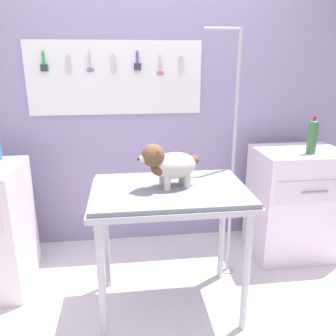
{
  "coord_description": "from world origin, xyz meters",
  "views": [
    {
      "loc": [
        -0.13,
        -1.67,
        1.61
      ],
      "look_at": [
        0.13,
        0.36,
        0.96
      ],
      "focal_mm": 37.01,
      "sensor_mm": 36.0,
      "label": 1
    }
  ],
  "objects_px": {
    "grooming_table": "(170,202)",
    "dog": "(168,164)",
    "cabinet_right": "(294,203)",
    "soda_bottle": "(312,136)",
    "grooming_arm": "(232,169)"
  },
  "relations": [
    {
      "from": "grooming_table",
      "to": "dog",
      "type": "xyz_separation_m",
      "value": [
        -0.01,
        0.01,
        0.24
      ]
    },
    {
      "from": "cabinet_right",
      "to": "soda_bottle",
      "type": "distance_m",
      "value": 0.6
    },
    {
      "from": "grooming_table",
      "to": "soda_bottle",
      "type": "distance_m",
      "value": 1.27
    },
    {
      "from": "grooming_arm",
      "to": "dog",
      "type": "relative_size",
      "value": 4.73
    },
    {
      "from": "cabinet_right",
      "to": "soda_bottle",
      "type": "height_order",
      "value": "soda_bottle"
    },
    {
      "from": "cabinet_right",
      "to": "soda_bottle",
      "type": "relative_size",
      "value": 3.18
    },
    {
      "from": "grooming_arm",
      "to": "cabinet_right",
      "type": "distance_m",
      "value": 0.77
    },
    {
      "from": "dog",
      "to": "grooming_arm",
      "type": "bearing_deg",
      "value": 33.36
    },
    {
      "from": "dog",
      "to": "soda_bottle",
      "type": "distance_m",
      "value": 1.24
    },
    {
      "from": "grooming_arm",
      "to": "grooming_table",
      "type": "bearing_deg",
      "value": -145.13
    },
    {
      "from": "cabinet_right",
      "to": "soda_bottle",
      "type": "xyz_separation_m",
      "value": [
        0.03,
        -0.1,
        0.59
      ]
    },
    {
      "from": "grooming_arm",
      "to": "soda_bottle",
      "type": "relative_size",
      "value": 6.29
    },
    {
      "from": "cabinet_right",
      "to": "soda_bottle",
      "type": "bearing_deg",
      "value": -76.07
    },
    {
      "from": "dog",
      "to": "cabinet_right",
      "type": "relative_size",
      "value": 0.42
    },
    {
      "from": "grooming_table",
      "to": "soda_bottle",
      "type": "bearing_deg",
      "value": 21.88
    }
  ]
}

